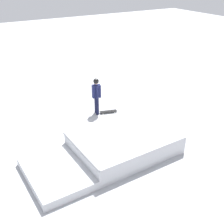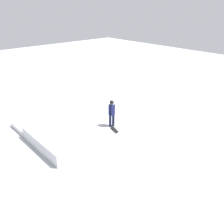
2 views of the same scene
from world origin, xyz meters
TOP-DOWN VIEW (x-y plane):
  - ground_plane at (0.00, 0.00)m, footprint 60.00×60.00m
  - skate_ramp at (-0.24, 0.35)m, footprint 5.47×2.76m
  - skater at (-1.29, -2.91)m, footprint 0.42×0.43m
  - skateboard at (-1.77, -2.67)m, footprint 0.82×0.43m

SIDE VIEW (x-z plane):
  - ground_plane at x=0.00m, z-range 0.00..0.00m
  - skateboard at x=-1.77m, z-range 0.03..0.12m
  - skate_ramp at x=-0.24m, z-range -0.05..0.69m
  - skater at x=-1.29m, z-range 0.14..1.87m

